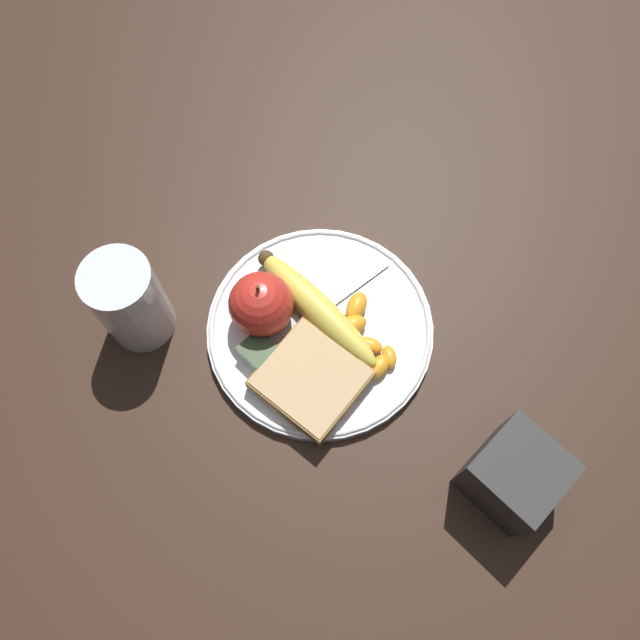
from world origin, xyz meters
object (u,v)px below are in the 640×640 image
object	(u,v)px
juice_glass	(131,303)
banana	(315,307)
condiment_caddy	(514,475)
plate	(320,329)
jam_packet	(261,354)
fork	(316,313)
apple	(261,304)
bread_slice	(311,380)

from	to	relation	value
juice_glass	banana	xyz separation A→B (m)	(-0.13, -0.14, -0.02)
banana	condiment_caddy	xyz separation A→B (m)	(-0.26, -0.01, 0.01)
plate	condiment_caddy	xyz separation A→B (m)	(-0.24, -0.01, 0.03)
banana	jam_packet	distance (m)	0.08
fork	apple	bearing A→B (deg)	-34.53
banana	fork	xyz separation A→B (m)	(-0.00, 0.00, -0.01)
bread_slice	juice_glass	bearing A→B (deg)	23.13
plate	fork	xyz separation A→B (m)	(0.01, -0.01, 0.01)
apple	jam_packet	distance (m)	0.05
condiment_caddy	jam_packet	bearing A→B (deg)	17.34
plate	fork	size ratio (longest dim) A/B	1.43
banana	juice_glass	bearing A→B (deg)	46.60
plate	fork	distance (m)	0.02
juice_glass	jam_packet	size ratio (longest dim) A/B	2.81
condiment_caddy	juice_glass	bearing A→B (deg)	20.25
juice_glass	fork	size ratio (longest dim) A/B	0.66
banana	fork	world-z (taller)	banana
juice_glass	condiment_caddy	distance (m)	0.41
juice_glass	bread_slice	bearing A→B (deg)	-156.87
juice_glass	bread_slice	size ratio (longest dim) A/B	1.06
banana	jam_packet	bearing A→B (deg)	86.88
juice_glass	fork	xyz separation A→B (m)	(-0.13, -0.14, -0.04)
apple	fork	size ratio (longest dim) A/B	0.45
plate	juice_glass	world-z (taller)	juice_glass
juice_glass	bread_slice	world-z (taller)	juice_glass
apple	condiment_caddy	world-z (taller)	apple
jam_packet	apple	bearing A→B (deg)	-45.92
bread_slice	condiment_caddy	size ratio (longest dim) A/B	1.36
fork	jam_packet	world-z (taller)	jam_packet
bread_slice	jam_packet	world-z (taller)	same
plate	jam_packet	size ratio (longest dim) A/B	6.10
banana	fork	distance (m)	0.01
juice_glass	condiment_caddy	bearing A→B (deg)	-159.75
plate	condiment_caddy	bearing A→B (deg)	-176.69
plate	juice_glass	xyz separation A→B (m)	(0.15, 0.13, 0.04)
plate	juice_glass	bearing A→B (deg)	41.62
apple	jam_packet	bearing A→B (deg)	134.08
juice_glass	banana	world-z (taller)	juice_glass
jam_packet	plate	bearing A→B (deg)	-106.01
apple	banana	size ratio (longest dim) A/B	0.43
juice_glass	jam_packet	distance (m)	0.14
banana	jam_packet	size ratio (longest dim) A/B	4.49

